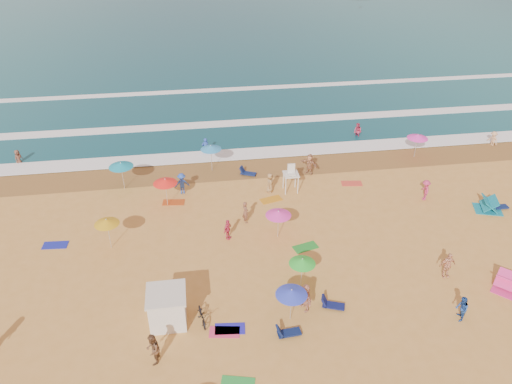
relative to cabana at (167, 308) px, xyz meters
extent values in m
plane|color=gold|center=(5.16, 4.77, -1.00)|extent=(220.00, 220.00, 0.00)
cube|color=#0C4756|center=(5.16, 88.77, -1.00)|extent=(220.00, 140.00, 0.18)
plane|color=olive|center=(5.16, 17.27, -0.99)|extent=(220.00, 220.00, 0.00)
cube|color=white|center=(5.16, 19.77, -0.90)|extent=(200.00, 2.20, 0.05)
cube|color=white|center=(5.16, 26.77, -0.90)|extent=(200.00, 1.60, 0.05)
cube|color=white|center=(5.16, 36.77, -0.90)|extent=(200.00, 1.20, 0.05)
cube|color=silver|center=(0.00, 0.00, 0.00)|extent=(2.00, 2.00, 2.00)
cube|color=silver|center=(0.00, 0.00, 1.06)|extent=(2.20, 2.20, 0.12)
imported|color=black|center=(1.90, -0.30, -0.53)|extent=(0.90, 1.87, 0.94)
cone|color=blue|center=(6.91, -0.83, 1.07)|extent=(1.80, 1.80, 0.35)
cone|color=#FE38C4|center=(22.14, 17.12, 1.07)|extent=(1.86, 1.86, 0.35)
cone|color=#F135AF|center=(7.60, 6.97, 1.04)|extent=(1.79, 1.79, 0.35)
cone|color=#FF231A|center=(-0.15, 12.23, 1.16)|extent=(1.83, 1.83, 0.35)
cone|color=#2E8DD0|center=(3.66, 17.27, 1.24)|extent=(1.78, 1.78, 0.35)
cone|color=gold|center=(-3.96, 7.42, 1.17)|extent=(1.67, 1.67, 0.35)
cone|color=green|center=(8.15, 1.90, 0.88)|extent=(1.63, 1.63, 0.35)
cone|color=#1591B2|center=(-3.68, 15.26, 1.22)|extent=(1.96, 1.96, 0.35)
cube|color=#101752|center=(9.62, -0.32, -0.83)|extent=(1.41, 0.98, 0.34)
cube|color=#0F1D4D|center=(6.61, -2.01, -0.83)|extent=(1.34, 0.66, 0.34)
cube|color=navy|center=(25.15, 8.07, -0.83)|extent=(1.30, 0.57, 0.34)
cube|color=#101E52|center=(6.69, 15.96, -0.83)|extent=(1.42, 1.05, 0.34)
cube|color=#1A22A6|center=(-7.84, 8.22, -0.98)|extent=(1.75, 0.97, 0.03)
cube|color=green|center=(3.43, -4.76, -0.98)|extent=(1.86, 1.24, 0.03)
cube|color=orange|center=(7.96, 11.83, -0.98)|extent=(1.87, 1.28, 0.03)
cube|color=#E6366B|center=(3.07, -1.30, -0.98)|extent=(1.81, 1.11, 0.03)
cube|color=#B04516|center=(0.31, 12.55, -0.98)|extent=(1.79, 1.05, 0.03)
cube|color=#241EBC|center=(3.40, -1.10, -0.98)|extent=(1.77, 1.02, 0.03)
cube|color=#238C2B|center=(9.29, 5.52, -0.98)|extent=(1.87, 1.28, 0.03)
cube|color=#D54232|center=(15.05, 13.34, -0.98)|extent=(1.80, 1.08, 0.03)
imported|color=#214A9E|center=(16.52, -2.24, -0.19)|extent=(0.83, 0.94, 1.63)
imported|color=brown|center=(-0.74, -2.79, -0.05)|extent=(0.84, 1.01, 1.90)
imported|color=#E29D76|center=(17.41, 1.35, -0.09)|extent=(1.10, 0.51, 1.83)
imported|color=#D8365A|center=(4.09, 7.29, -0.21)|extent=(0.84, 0.98, 1.57)
imported|color=#C63162|center=(19.94, 10.18, -0.14)|extent=(0.85, 1.22, 1.73)
imported|color=#A47D4B|center=(8.06, 13.07, -0.16)|extent=(0.90, 0.97, 1.67)
imported|color=#B47953|center=(11.91, 15.51, -0.07)|extent=(1.53, 1.66, 1.86)
imported|color=#2547AF|center=(3.29, 20.48, -0.33)|extent=(0.76, 0.59, 1.84)
imported|color=tan|center=(7.91, -0.13, -0.10)|extent=(0.96, 1.76, 1.81)
imported|color=#E1AA76|center=(30.44, 18.30, -0.41)|extent=(0.90, 1.22, 1.69)
imported|color=#C23052|center=(18.28, 21.90, -0.39)|extent=(1.00, 1.05, 1.72)
imported|color=blue|center=(1.05, 13.85, -0.10)|extent=(1.22, 0.77, 1.80)
imported|color=brown|center=(-13.33, 21.02, -0.47)|extent=(0.84, 0.91, 1.56)
imported|color=brown|center=(5.57, 9.14, -0.13)|extent=(0.62, 0.74, 1.74)
camera|label=1|loc=(2.03, -20.87, 20.38)|focal=35.00mm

